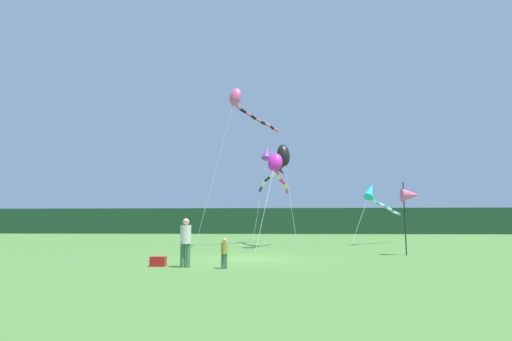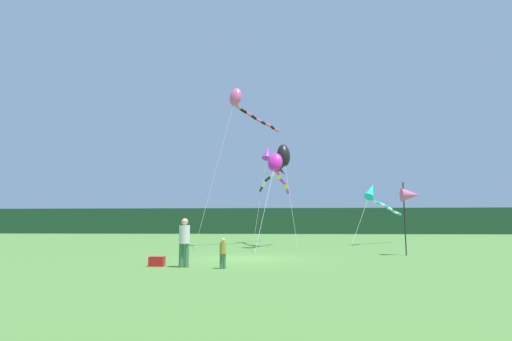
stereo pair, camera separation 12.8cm
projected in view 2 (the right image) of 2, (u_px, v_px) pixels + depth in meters
ground_plane at (247, 259)px, 18.49m from camera, size 120.00×120.00×0.00m
distant_treeline at (273, 221)px, 63.26m from camera, size 108.00×3.05×3.97m
person_adult at (184, 240)px, 14.93m from camera, size 0.40×0.40×1.80m
person_child at (223, 251)px, 14.41m from camera, size 0.24×0.24×1.09m
cooler_box at (157, 261)px, 15.17m from camera, size 0.57×0.35×0.36m
banner_flag_pole at (410, 196)px, 20.64m from camera, size 0.90×0.70×3.74m
kite_purple at (269, 155)px, 34.09m from camera, size 2.49×5.99×8.21m
kite_magenta at (276, 166)px, 26.69m from camera, size 2.03×8.78×6.35m
kite_rainbow at (240, 102)px, 29.39m from camera, size 5.26×7.43×11.47m
kite_cyan at (375, 195)px, 30.81m from camera, size 5.61×7.66×4.83m
kite_black at (282, 159)px, 28.77m from camera, size 2.87×7.54×7.33m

